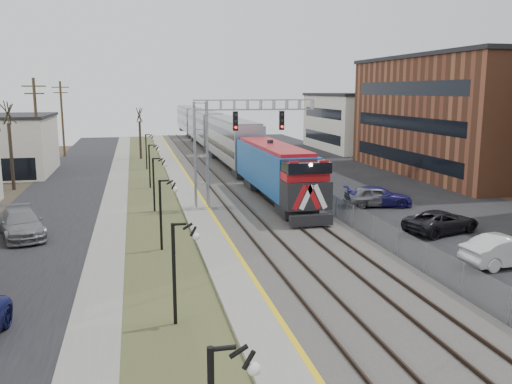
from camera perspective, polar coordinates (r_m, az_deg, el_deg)
name	(u,v)px	position (r m, az deg, el deg)	size (l,w,h in m)	color
street_west	(60,198)	(47.75, -19.97, -0.59)	(7.00, 120.00, 0.04)	black
sidewalk	(115,195)	(47.37, -14.57, -0.35)	(2.00, 120.00, 0.08)	gray
grass_median	(151,194)	(47.36, -10.95, -0.22)	(4.00, 120.00, 0.06)	#444D29
platform	(186,192)	(47.51, -7.34, 0.04)	(2.00, 120.00, 0.24)	gray
ballast_bed	(243,190)	(48.22, -1.41, 0.25)	(8.00, 120.00, 0.20)	#595651
parking_lot	(368,185)	(51.89, 11.70, 0.69)	(16.00, 120.00, 0.04)	black
platform_edge	(196,190)	(47.58, -6.28, 0.23)	(0.24, 120.00, 0.01)	gold
track_near	(220,189)	(47.85, -3.76, 0.37)	(1.58, 120.00, 0.15)	#2D2119
track_far	(259,187)	(48.50, 0.33, 0.53)	(1.58, 120.00, 0.15)	#2D2119
train	(212,133)	(77.23, -4.67, 6.25)	(3.00, 85.85, 5.33)	#124B95
signal_gantry	(224,135)	(40.17, -3.39, 6.05)	(9.00, 1.07, 8.15)	gray
lampposts	(160,215)	(30.60, -10.03, -2.36)	(0.14, 62.14, 4.00)	black
fence	(288,180)	(49.08, 3.40, 1.25)	(0.04, 120.00, 1.60)	gray
bare_trees	(49,160)	(51.34, -20.92, 3.13)	(12.30, 42.30, 5.95)	#382D23
car_lot_b	(507,251)	(30.34, 24.95, -5.69)	(1.66, 4.76, 1.57)	beige
car_lot_c	(442,222)	(35.77, 18.94, -3.01)	(2.34, 5.08, 1.41)	black
car_lot_d	(378,197)	(42.60, 12.74, -0.51)	(2.09, 5.14, 1.49)	navy
car_lot_e	(375,197)	(42.38, 12.40, -0.50)	(1.86, 4.63, 1.58)	slate
car_lot_f	(301,170)	(55.32, 4.80, 2.29)	(1.68, 4.82, 1.59)	#0D441A
car_street_b	(21,224)	(35.81, -23.47, -3.13)	(2.28, 5.62, 1.63)	slate
car_lot_g	(284,162)	(62.29, 2.92, 3.19)	(1.53, 4.38, 1.44)	navy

